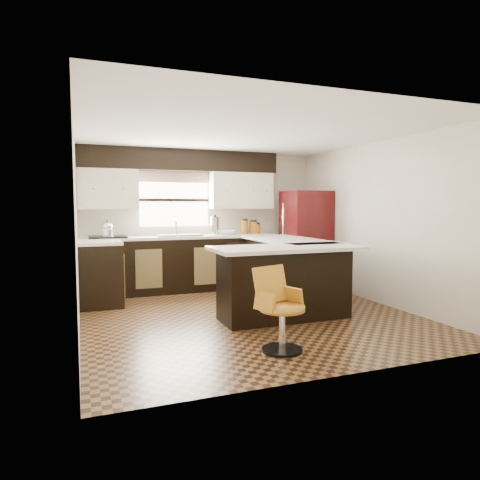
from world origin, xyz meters
name	(u,v)px	position (x,y,z in m)	size (l,w,h in m)	color
floor	(247,315)	(0.00, 0.00, 0.00)	(4.40, 4.40, 0.00)	#49301A
ceiling	(247,132)	(0.00, 0.00, 2.40)	(4.40, 4.40, 0.00)	silver
wall_back	(202,220)	(0.00, 2.20, 1.20)	(4.40, 4.40, 0.00)	beige
wall_front	(344,236)	(0.00, -2.20, 1.20)	(4.40, 4.40, 0.00)	beige
wall_left	(77,228)	(-2.10, 0.00, 1.20)	(4.40, 4.40, 0.00)	beige
wall_right	(378,223)	(2.10, 0.00, 1.20)	(4.40, 4.40, 0.00)	beige
base_cab_back	(182,265)	(-0.45, 1.90, 0.45)	(3.30, 0.60, 0.90)	black
base_cab_left	(100,275)	(-1.80, 1.25, 0.45)	(0.60, 0.70, 0.90)	black
counter_back	(181,237)	(-0.45, 1.90, 0.92)	(3.30, 0.60, 0.04)	silver
counter_left	(100,242)	(-1.80, 1.25, 0.92)	(0.60, 0.70, 0.04)	silver
soffit	(182,161)	(-0.40, 2.03, 2.22)	(3.40, 0.35, 0.36)	black
upper_cab_left	(108,189)	(-1.62, 2.03, 1.72)	(0.94, 0.35, 0.64)	beige
upper_cab_right	(241,191)	(0.68, 2.03, 1.72)	(1.14, 0.35, 0.64)	beige
window_pane	(174,200)	(-0.50, 2.18, 1.55)	(1.20, 0.02, 0.90)	white
valance	(175,177)	(-0.50, 2.14, 1.94)	(1.30, 0.06, 0.18)	#D19B93
sink	(179,235)	(-0.50, 1.88, 0.96)	(0.75, 0.45, 0.03)	#B2B2B7
dishwasher	(242,265)	(0.55, 1.61, 0.43)	(0.58, 0.03, 0.78)	black
cooktop	(108,237)	(-1.65, 1.88, 0.96)	(0.58, 0.50, 0.03)	black
peninsula_long	(286,271)	(0.90, 0.62, 0.45)	(0.60, 1.95, 0.90)	black
peninsula_return	(284,284)	(0.38, -0.35, 0.45)	(1.65, 0.60, 0.90)	black
counter_pen_long	(290,240)	(0.95, 0.62, 0.92)	(0.84, 1.95, 0.04)	silver
counter_pen_return	(286,248)	(0.35, -0.44, 0.92)	(1.89, 0.84, 0.04)	silver
refrigerator	(306,239)	(1.71, 1.48, 0.86)	(0.73, 0.70, 1.71)	#3B090A
bar_chair	(282,310)	(-0.20, -1.46, 0.42)	(0.45, 0.45, 0.84)	#B6791D
kettle	(107,228)	(-1.65, 1.88, 1.10)	(0.19, 0.19, 0.25)	silver
percolator	(215,226)	(0.15, 1.90, 1.10)	(0.15, 0.15, 0.31)	silver
mixing_bowl	(227,232)	(0.38, 1.90, 0.98)	(0.30, 0.30, 0.07)	white
canister_large	(245,227)	(0.71, 1.92, 1.07)	(0.13, 0.13, 0.24)	brown
canister_med	(254,228)	(0.89, 1.92, 1.05)	(0.14, 0.14, 0.22)	brown
canister_small	(257,229)	(0.95, 1.92, 1.03)	(0.14, 0.14, 0.17)	brown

